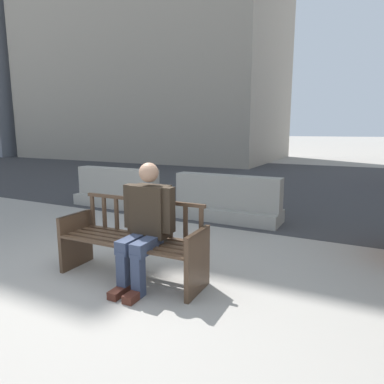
# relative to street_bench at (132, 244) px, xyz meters

# --- Properties ---
(ground_plane) EXTENTS (200.00, 200.00, 0.00)m
(ground_plane) POSITION_rel_street_bench_xyz_m (-0.08, -0.35, -0.40)
(ground_plane) COLOR gray
(street_asphalt) EXTENTS (120.00, 12.00, 0.01)m
(street_asphalt) POSITION_rel_street_bench_xyz_m (-0.08, 8.35, -0.39)
(street_asphalt) COLOR #333335
(street_asphalt) RESTS_ON ground
(street_bench) EXTENTS (1.70, 0.56, 0.88)m
(street_bench) POSITION_rel_street_bench_xyz_m (0.00, 0.00, 0.00)
(street_bench) COLOR #473323
(street_bench) RESTS_ON ground
(seated_person) EXTENTS (0.58, 0.73, 1.31)m
(seated_person) POSITION_rel_street_bench_xyz_m (0.23, -0.05, 0.29)
(seated_person) COLOR #2D2319
(seated_person) RESTS_ON ground
(jersey_barrier_centre) EXTENTS (2.00, 0.69, 0.84)m
(jersey_barrier_centre) POSITION_rel_street_bench_xyz_m (0.02, 2.87, -0.06)
(jersey_barrier_centre) COLOR gray
(jersey_barrier_centre) RESTS_ON ground
(jersey_barrier_left) EXTENTS (2.01, 0.71, 0.84)m
(jersey_barrier_left) POSITION_rel_street_bench_xyz_m (-2.54, 2.87, -0.06)
(jersey_barrier_left) COLOR #9E998E
(jersey_barrier_left) RESTS_ON ground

